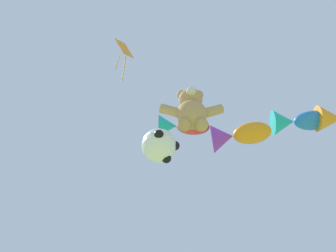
{
  "coord_description": "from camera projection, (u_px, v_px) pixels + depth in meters",
  "views": [
    {
      "loc": [
        0.76,
        -2.17,
        1.43
      ],
      "look_at": [
        0.83,
        4.08,
        10.02
      ],
      "focal_mm": 40.0,
      "sensor_mm": 36.0,
      "label": 1
    }
  ],
  "objects": [
    {
      "name": "soccer_ball_kite",
      "position": [
        159.0,
        146.0,
        9.4
      ],
      "size": [
        0.96,
        0.96,
        0.89
      ],
      "color": "white"
    },
    {
      "name": "diamond_kite",
      "position": [
        124.0,
        52.0,
        14.15
      ],
      "size": [
        0.7,
        0.83,
        3.04
      ],
      "color": "orange"
    },
    {
      "name": "teddy_bear_kite",
      "position": [
        191.0,
        109.0,
        10.32
      ],
      "size": [
        1.79,
        0.79,
        1.81
      ],
      "color": "tan"
    },
    {
      "name": "fish_kite_cobalt",
      "position": [
        298.0,
        121.0,
        12.98
      ],
      "size": [
        2.1,
        0.97,
        0.9
      ],
      "color": "blue"
    },
    {
      "name": "fish_kite_tangerine",
      "position": [
        237.0,
        135.0,
        12.87
      ],
      "size": [
        2.18,
        1.28,
        0.99
      ],
      "color": "orange"
    },
    {
      "name": "fish_kite_crimson",
      "position": [
        180.0,
        126.0,
        13.32
      ],
      "size": [
        1.85,
        0.8,
        0.78
      ],
      "color": "red"
    }
  ]
}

